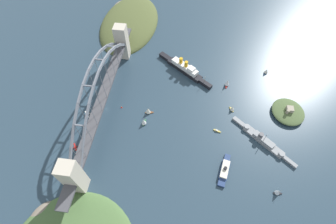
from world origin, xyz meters
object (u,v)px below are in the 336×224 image
object	(u,v)px
seaplane_second_in_formation	(88,115)
ocean_liner	(184,68)
seaplane_taxiing_near_bridge	(75,148)
small_boat_5	(217,131)
small_boat_1	(266,71)
channel_marker_buoy	(121,107)
harbor_arch_bridge	(102,95)
small_boat_3	(148,110)
small_boat_4	(232,108)
harbor_ferry_steamer	(225,170)
fort_island_mid_harbor	(288,112)
small_boat_6	(278,192)
small_boat_0	(227,83)
small_boat_2	(144,122)
naval_cruiser	(263,140)

from	to	relation	value
seaplane_second_in_formation	ocean_liner	bearing A→B (deg)	129.37
seaplane_taxiing_near_bridge	small_boat_5	bearing A→B (deg)	105.36
small_boat_1	small_boat_5	size ratio (longest dim) A/B	0.96
channel_marker_buoy	harbor_arch_bridge	bearing A→B (deg)	-75.82
small_boat_3	small_boat_4	distance (m)	106.55
seaplane_taxiing_near_bridge	small_boat_4	xyz separation A→B (m)	(-77.97, 179.79, 1.90)
harbor_ferry_steamer	fort_island_mid_harbor	world-z (taller)	fort_island_mid_harbor
small_boat_6	small_boat_0	bearing A→B (deg)	-160.59
harbor_ferry_steamer	small_boat_2	world-z (taller)	small_boat_2
small_boat_2	small_boat_4	distance (m)	112.90
seaplane_taxiing_near_bridge	small_boat_5	distance (m)	167.50
harbor_ferry_steamer	small_boat_5	world-z (taller)	harbor_ferry_steamer
ocean_liner	small_boat_1	bearing A→B (deg)	95.63
small_boat_0	small_boat_3	distance (m)	115.35
fort_island_mid_harbor	small_boat_3	bearing A→B (deg)	-82.80
harbor_arch_bridge	small_boat_6	distance (m)	219.72
harbor_arch_bridge	ocean_liner	distance (m)	124.08
fort_island_mid_harbor	seaplane_taxiing_near_bridge	xyz separation A→B (m)	(82.19, -249.19, -1.66)
small_boat_4	small_boat_6	xyz separation A→B (m)	(100.40, 43.81, 0.86)
small_boat_2	small_boat_6	world-z (taller)	small_boat_6
harbor_ferry_steamer	channel_marker_buoy	xyz separation A→B (m)	(-68.57, -131.08, -1.31)
small_boat_4	harbor_arch_bridge	bearing A→B (deg)	-83.20
harbor_arch_bridge	small_boat_4	world-z (taller)	harbor_arch_bridge
small_boat_6	channel_marker_buoy	distance (m)	203.68
small_boat_4	small_boat_6	size ratio (longest dim) A/B	0.82
small_boat_6	channel_marker_buoy	bearing A→B (deg)	-114.99
small_boat_6	channel_marker_buoy	xyz separation A→B (m)	(-86.05, -184.58, -3.57)
harbor_arch_bridge	small_boat_2	size ratio (longest dim) A/B	24.96
naval_cruiser	small_boat_3	bearing A→B (deg)	-99.15
small_boat_1	small_boat_3	distance (m)	178.78
small_boat_1	small_boat_6	world-z (taller)	small_boat_6
harbor_ferry_steamer	small_boat_5	distance (m)	50.07
fort_island_mid_harbor	small_boat_5	world-z (taller)	fort_island_mid_harbor
small_boat_4	harbor_ferry_steamer	bearing A→B (deg)	-6.66
small_boat_0	ocean_liner	bearing A→B (deg)	-107.63
harbor_arch_bridge	seaplane_second_in_formation	distance (m)	35.60
small_boat_0	small_boat_4	distance (m)	42.26
seaplane_taxiing_near_bridge	small_boat_3	distance (m)	96.00
ocean_liner	fort_island_mid_harbor	xyz separation A→B (m)	(56.73, 136.04, -1.94)
small_boat_5	small_boat_0	bearing A→B (deg)	170.96
small_boat_4	small_boat_2	bearing A→B (deg)	-72.15
naval_cruiser	channel_marker_buoy	bearing A→B (deg)	-98.42
harbor_arch_bridge	small_boat_5	bearing A→B (deg)	84.05
small_boat_1	harbor_ferry_steamer	bearing A→B (deg)	-20.80
seaplane_second_in_formation	small_boat_6	bearing A→B (deg)	72.93
harbor_arch_bridge	seaplane_taxiing_near_bridge	xyz separation A→B (m)	(59.02, -20.84, -25.81)
small_boat_2	small_boat_6	distance (m)	164.97
small_boat_6	channel_marker_buoy	size ratio (longest dim) A/B	3.70
ocean_liner	harbor_arch_bridge	bearing A→B (deg)	-49.12
small_boat_3	small_boat_6	world-z (taller)	small_boat_3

